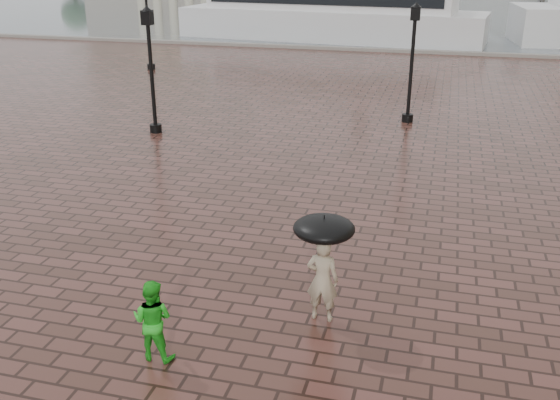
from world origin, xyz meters
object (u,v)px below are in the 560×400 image
at_px(street_lamps, 227,49).
at_px(child_pedestrian, 153,320).
at_px(adult_pedestrian, 322,280).
at_px(ferry_near, 330,9).

bearing_deg(street_lamps, child_pedestrian, -74.36).
xyz_separation_m(adult_pedestrian, ferry_near, (-7.06, 37.87, 1.42)).
bearing_deg(child_pedestrian, adult_pedestrian, -142.25).
distance_m(street_lamps, child_pedestrian, 18.84).
height_order(street_lamps, child_pedestrian, street_lamps).
relative_size(street_lamps, adult_pedestrian, 9.49).
bearing_deg(street_lamps, ferry_near, 88.77).
xyz_separation_m(street_lamps, child_pedestrian, (5.06, -18.07, -1.61)).
xyz_separation_m(street_lamps, adult_pedestrian, (7.53, -16.20, -1.51)).
distance_m(adult_pedestrian, ferry_near, 38.55).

